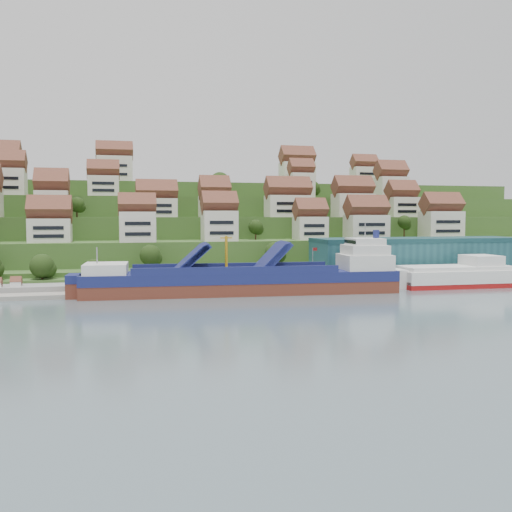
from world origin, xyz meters
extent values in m
plane|color=slate|center=(0.00, 0.00, 0.00)|extent=(300.00, 300.00, 0.00)
cube|color=gray|center=(20.00, 15.00, 1.10)|extent=(180.00, 14.00, 2.20)
cube|color=#2D4C1E|center=(0.00, 86.00, 2.00)|extent=(260.00, 128.00, 4.00)
cube|color=#2D4C1E|center=(0.00, 91.00, 5.50)|extent=(260.00, 118.00, 11.00)
cube|color=#2D4C1E|center=(0.00, 99.00, 9.00)|extent=(260.00, 102.00, 18.00)
cube|color=#2D4C1E|center=(0.00, 107.00, 12.50)|extent=(260.00, 86.00, 25.00)
cube|color=#2D4C1E|center=(0.00, 116.00, 15.50)|extent=(260.00, 68.00, 31.00)
cube|color=silver|center=(-49.24, 40.30, 14.33)|extent=(11.37, 8.57, 6.65)
cube|color=silver|center=(-25.38, 35.65, 15.28)|extent=(10.04, 7.03, 8.56)
cube|color=silver|center=(-1.59, 36.97, 15.45)|extent=(9.99, 7.62, 8.90)
cube|color=silver|center=(27.90, 40.21, 14.57)|extent=(9.51, 7.73, 7.15)
cube|color=silver|center=(45.64, 37.41, 14.85)|extent=(12.52, 8.26, 7.70)
cube|color=silver|center=(73.84, 40.01, 15.46)|extent=(12.59, 8.31, 8.92)
cube|color=silver|center=(-49.79, 53.63, 21.97)|extent=(9.54, 8.98, 7.95)
cube|color=silver|center=(-18.51, 54.53, 20.97)|extent=(12.39, 7.90, 5.93)
cube|color=silver|center=(-0.41, 52.02, 21.41)|extent=(9.28, 8.56, 6.81)
cube|color=silver|center=(24.91, 54.30, 21.63)|extent=(14.49, 8.36, 7.25)
cube|color=silver|center=(47.98, 53.49, 21.99)|extent=(12.99, 8.18, 7.98)
cube|color=silver|center=(67.94, 56.18, 21.52)|extent=(10.23, 8.04, 7.03)
cube|color=silver|center=(-64.72, 69.14, 29.28)|extent=(10.93, 7.86, 8.56)
cube|color=silver|center=(-35.02, 71.55, 28.44)|extent=(10.15, 7.30, 6.89)
cube|color=silver|center=(34.91, 70.41, 29.48)|extent=(8.65, 7.14, 8.96)
cube|color=silver|center=(71.18, 70.94, 29.10)|extent=(11.08, 8.47, 8.21)
cube|color=silver|center=(-68.81, 87.53, 34.89)|extent=(10.70, 8.03, 7.79)
cube|color=silver|center=(-31.20, 89.74, 35.68)|extent=(12.75, 7.51, 9.35)
cube|color=silver|center=(39.71, 89.84, 35.36)|extent=(12.98, 8.73, 8.72)
cube|color=silver|center=(69.18, 90.67, 34.77)|extent=(10.23, 7.05, 7.54)
ellipsoid|color=#243D14|center=(12.44, 26.11, 8.07)|extent=(5.88, 5.88, 5.88)
ellipsoid|color=#243D14|center=(-22.44, 26.29, 7.82)|extent=(5.71, 5.71, 5.71)
ellipsoid|color=#243D14|center=(53.57, 43.11, 14.43)|extent=(4.67, 4.67, 4.67)
ellipsoid|color=#243D14|center=(62.02, 43.11, 16.44)|extent=(4.45, 4.45, 4.45)
ellipsoid|color=#243D14|center=(11.14, 43.66, 14.98)|extent=(4.58, 4.58, 4.58)
ellipsoid|color=#243D14|center=(45.00, 59.83, 22.80)|extent=(5.19, 5.19, 5.19)
ellipsoid|color=#243D14|center=(-48.99, 59.38, 21.33)|extent=(5.99, 5.99, 5.99)
ellipsoid|color=#243D14|center=(-43.00, 57.97, 21.96)|extent=(4.80, 4.80, 4.80)
ellipsoid|color=#243D14|center=(5.26, 73.21, 30.44)|extent=(7.30, 7.30, 7.30)
ellipsoid|color=#243D14|center=(35.07, 75.94, 29.86)|extent=(4.94, 4.94, 4.94)
ellipsoid|color=#243D14|center=(40.72, 73.97, 28.83)|extent=(5.40, 5.40, 5.40)
ellipsoid|color=#243D14|center=(-49.15, 19.00, 6.09)|extent=(5.94, 5.94, 5.94)
ellipsoid|color=#243D14|center=(-37.12, 19.00, 5.43)|extent=(4.25, 4.25, 4.25)
cube|color=#205259|center=(52.00, 17.00, 7.20)|extent=(60.00, 15.00, 10.00)
cylinder|color=gray|center=(18.00, 10.00, 6.20)|extent=(0.16, 0.16, 8.00)
cube|color=maroon|center=(18.60, 10.00, 9.80)|extent=(1.20, 0.05, 0.80)
cube|color=white|center=(-54.00, 11.50, 2.10)|extent=(2.40, 2.20, 2.20)
cube|color=maroon|center=(-2.57, 1.47, 1.00)|extent=(74.48, 16.55, 4.73)
cube|color=navy|center=(-2.57, 1.47, 4.07)|extent=(74.49, 16.67, 2.46)
cube|color=silver|center=(-33.74, 3.68, 6.44)|extent=(10.21, 11.44, 2.46)
cube|color=#262628|center=(-4.46, 1.60, 5.30)|extent=(47.91, 12.98, 0.28)
cube|color=navy|center=(-14.85, 2.34, 8.52)|extent=(7.81, 10.93, 6.55)
cube|color=navy|center=(4.04, 1.00, 8.52)|extent=(7.46, 10.90, 6.92)
cylinder|color=#C18B16|center=(-6.35, 1.74, 9.47)|extent=(0.71, 0.71, 8.52)
cube|color=silver|center=(27.66, -0.67, 7.10)|extent=(12.10, 11.57, 3.79)
cube|color=silver|center=(27.66, -0.67, 10.13)|extent=(10.13, 10.30, 2.37)
cube|color=silver|center=(27.66, -0.67, 12.12)|extent=(8.16, 9.04, 1.70)
cylinder|color=navy|center=(30.49, -0.87, 13.92)|extent=(1.62, 1.62, 2.08)
cube|color=maroon|center=(54.08, 1.46, 0.61)|extent=(30.67, 11.97, 2.63)
cube|color=white|center=(54.08, 1.46, 2.84)|extent=(30.67, 12.08, 3.24)
cube|color=white|center=(54.08, 1.46, 4.86)|extent=(29.12, 10.81, 1.22)
cube|color=white|center=(61.67, 1.26, 6.58)|extent=(8.34, 9.13, 3.04)
camera|label=1|loc=(-31.78, -129.06, 18.31)|focal=40.00mm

